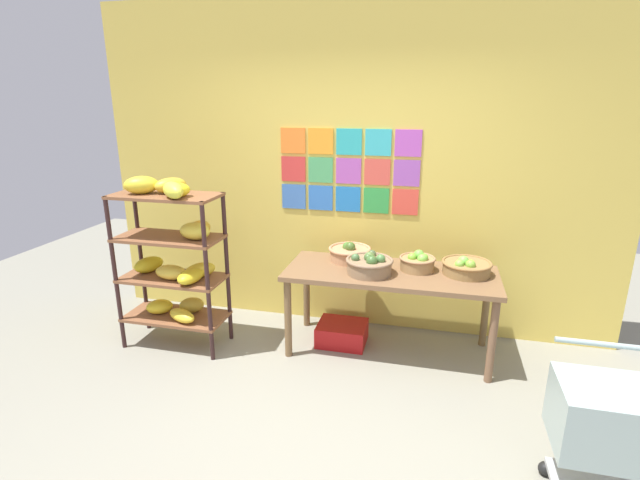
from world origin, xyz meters
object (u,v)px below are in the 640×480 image
object	(u,v)px
fruit_basket_back_right	(418,262)
fruit_basket_centre	(466,267)
banana_shelf_unit	(174,251)
fruit_basket_right	(370,264)
display_table	(390,281)
shopping_cart	(610,425)
fruit_basket_back_left	(350,252)
produce_crate_under_table	(342,333)

from	to	relation	value
fruit_basket_back_right	fruit_basket_centre	size ratio (longest dim) A/B	0.75
banana_shelf_unit	fruit_basket_right	size ratio (longest dim) A/B	3.87
display_table	fruit_basket_back_right	bearing A→B (deg)	21.86
display_table	fruit_basket_right	xyz separation A→B (m)	(-0.17, -0.09, 0.16)
fruit_basket_back_right	fruit_basket_centre	distance (m)	0.39
fruit_basket_back_right	shopping_cart	xyz separation A→B (m)	(1.05, -1.44, -0.30)
fruit_basket_right	fruit_basket_centre	world-z (taller)	fruit_basket_right
fruit_basket_back_right	shopping_cart	size ratio (longest dim) A/B	0.35
display_table	fruit_basket_back_left	world-z (taller)	fruit_basket_back_left
shopping_cart	fruit_basket_centre	bearing A→B (deg)	109.46
banana_shelf_unit	fruit_basket_centre	world-z (taller)	banana_shelf_unit
shopping_cart	display_table	bearing A→B (deg)	127.51
shopping_cart	produce_crate_under_table	bearing A→B (deg)	134.79
banana_shelf_unit	fruit_basket_back_left	xyz separation A→B (m)	(1.40, 0.51, -0.07)
fruit_basket_centre	fruit_basket_back_left	distance (m)	0.98
fruit_basket_right	display_table	bearing A→B (deg)	29.37
fruit_basket_centre	fruit_basket_back_left	bearing A→B (deg)	173.45
fruit_basket_centre	shopping_cart	size ratio (longest dim) A/B	0.47
fruit_basket_back_left	produce_crate_under_table	xyz separation A→B (m)	(-0.03, -0.16, -0.71)
fruit_basket_centre	shopping_cart	bearing A→B (deg)	-65.17
banana_shelf_unit	shopping_cart	xyz separation A→B (m)	(3.03, -1.03, -0.36)
fruit_basket_right	banana_shelf_unit	bearing A→B (deg)	-171.98
fruit_basket_back_right	fruit_basket_back_left	bearing A→B (deg)	169.73
fruit_basket_right	shopping_cart	xyz separation A→B (m)	(1.42, -1.26, -0.30)
fruit_basket_back_left	produce_crate_under_table	bearing A→B (deg)	-99.92
display_table	shopping_cart	size ratio (longest dim) A/B	2.04
fruit_basket_back_right	shopping_cart	distance (m)	1.80
banana_shelf_unit	display_table	bearing A→B (deg)	10.21
banana_shelf_unit	fruit_basket_right	bearing A→B (deg)	8.02
fruit_basket_centre	fruit_basket_right	bearing A→B (deg)	-167.31
display_table	fruit_basket_right	world-z (taller)	fruit_basket_right
fruit_basket_centre	fruit_basket_back_left	xyz separation A→B (m)	(-0.97, 0.11, 0.01)
fruit_basket_right	fruit_basket_back_left	distance (m)	0.36
fruit_basket_back_right	fruit_basket_centre	bearing A→B (deg)	-0.79
banana_shelf_unit	fruit_basket_back_right	distance (m)	2.03
display_table	fruit_basket_back_left	xyz separation A→B (m)	(-0.38, 0.19, 0.15)
display_table	fruit_basket_centre	xyz separation A→B (m)	(0.59, 0.08, 0.14)
fruit_basket_centre	shopping_cart	xyz separation A→B (m)	(0.66, -1.43, -0.29)
banana_shelf_unit	produce_crate_under_table	world-z (taller)	banana_shelf_unit
display_table	fruit_basket_centre	bearing A→B (deg)	7.49
banana_shelf_unit	fruit_basket_centre	size ratio (longest dim) A/B	3.76
fruit_basket_back_right	produce_crate_under_table	world-z (taller)	fruit_basket_back_right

